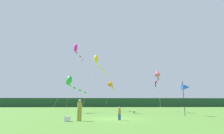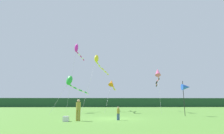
{
  "view_description": "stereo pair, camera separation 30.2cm",
  "coord_description": "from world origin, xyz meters",
  "px_view_note": "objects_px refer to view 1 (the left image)",
  "views": [
    {
      "loc": [
        -1.04,
        -16.7,
        1.41
      ],
      "look_at": [
        0.0,
        6.0,
        5.93
      ],
      "focal_mm": 28.8,
      "sensor_mm": 36.0,
      "label": 1
    },
    {
      "loc": [
        -0.74,
        -16.71,
        1.41
      ],
      "look_at": [
        0.0,
        6.0,
        5.93
      ],
      "focal_mm": 28.8,
      "sensor_mm": 36.0,
      "label": 2
    }
  ],
  "objects_px": {
    "kite_green": "(71,82)",
    "kite_yellow": "(98,61)",
    "banner_flag_pole": "(186,87)",
    "kite_rainbow": "(157,74)",
    "cooler_box": "(67,119)",
    "kite_magenta": "(76,50)",
    "person_child": "(119,113)",
    "kite_orange": "(111,83)",
    "person_adult": "(80,109)"
  },
  "relations": [
    {
      "from": "cooler_box",
      "to": "kite_green",
      "type": "bearing_deg",
      "value": 99.9
    },
    {
      "from": "cooler_box",
      "to": "kite_rainbow",
      "type": "relative_size",
      "value": 0.05
    },
    {
      "from": "kite_magenta",
      "to": "kite_yellow",
      "type": "bearing_deg",
      "value": -46.93
    },
    {
      "from": "person_adult",
      "to": "kite_rainbow",
      "type": "relative_size",
      "value": 0.19
    },
    {
      "from": "banner_flag_pole",
      "to": "person_adult",
      "type": "bearing_deg",
      "value": -155.78
    },
    {
      "from": "cooler_box",
      "to": "person_adult",
      "type": "bearing_deg",
      "value": 23.66
    },
    {
      "from": "banner_flag_pole",
      "to": "kite_green",
      "type": "xyz_separation_m",
      "value": [
        -14.08,
        6.98,
        1.36
      ]
    },
    {
      "from": "person_child",
      "to": "kite_yellow",
      "type": "distance_m",
      "value": 14.98
    },
    {
      "from": "cooler_box",
      "to": "banner_flag_pole",
      "type": "height_order",
      "value": "banner_flag_pole"
    },
    {
      "from": "person_child",
      "to": "cooler_box",
      "type": "xyz_separation_m",
      "value": [
        -4.08,
        -0.95,
        -0.41
      ]
    },
    {
      "from": "kite_orange",
      "to": "kite_green",
      "type": "relative_size",
      "value": 1.15
    },
    {
      "from": "person_child",
      "to": "cooler_box",
      "type": "relative_size",
      "value": 2.47
    },
    {
      "from": "kite_orange",
      "to": "person_adult",
      "type": "bearing_deg",
      "value": -100.66
    },
    {
      "from": "kite_green",
      "to": "kite_rainbow",
      "type": "xyz_separation_m",
      "value": [
        13.25,
        0.76,
        1.35
      ]
    },
    {
      "from": "person_child",
      "to": "kite_rainbow",
      "type": "distance_m",
      "value": 14.95
    },
    {
      "from": "person_adult",
      "to": "kite_green",
      "type": "distance_m",
      "value": 12.82
    },
    {
      "from": "kite_green",
      "to": "person_adult",
      "type": "bearing_deg",
      "value": -75.87
    },
    {
      "from": "kite_yellow",
      "to": "kite_rainbow",
      "type": "height_order",
      "value": "kite_yellow"
    },
    {
      "from": "person_child",
      "to": "kite_magenta",
      "type": "height_order",
      "value": "kite_magenta"
    },
    {
      "from": "kite_yellow",
      "to": "kite_magenta",
      "type": "bearing_deg",
      "value": 133.07
    },
    {
      "from": "cooler_box",
      "to": "kite_yellow",
      "type": "bearing_deg",
      "value": 82.79
    },
    {
      "from": "kite_green",
      "to": "banner_flag_pole",
      "type": "bearing_deg",
      "value": -26.37
    },
    {
      "from": "person_child",
      "to": "cooler_box",
      "type": "distance_m",
      "value": 4.21
    },
    {
      "from": "kite_yellow",
      "to": "kite_rainbow",
      "type": "bearing_deg",
      "value": -4.43
    },
    {
      "from": "banner_flag_pole",
      "to": "cooler_box",
      "type": "bearing_deg",
      "value": -155.82
    },
    {
      "from": "person_child",
      "to": "cooler_box",
      "type": "bearing_deg",
      "value": -166.88
    },
    {
      "from": "person_adult",
      "to": "kite_orange",
      "type": "xyz_separation_m",
      "value": [
        3.17,
        16.83,
        3.83
      ]
    },
    {
      "from": "kite_green",
      "to": "kite_yellow",
      "type": "distance_m",
      "value": 5.43
    },
    {
      "from": "kite_orange",
      "to": "kite_green",
      "type": "xyz_separation_m",
      "value": [
        -6.18,
        -4.87,
        -0.33
      ]
    },
    {
      "from": "cooler_box",
      "to": "kite_magenta",
      "type": "relative_size",
      "value": 0.04
    },
    {
      "from": "banner_flag_pole",
      "to": "kite_orange",
      "type": "relative_size",
      "value": 0.49
    },
    {
      "from": "person_child",
      "to": "kite_rainbow",
      "type": "height_order",
      "value": "kite_rainbow"
    },
    {
      "from": "kite_yellow",
      "to": "kite_rainbow",
      "type": "xyz_separation_m",
      "value": [
        9.34,
        -0.72,
        -2.13
      ]
    },
    {
      "from": "kite_green",
      "to": "person_child",
      "type": "bearing_deg",
      "value": -61.31
    },
    {
      "from": "kite_orange",
      "to": "kite_yellow",
      "type": "distance_m",
      "value": 5.15
    },
    {
      "from": "person_adult",
      "to": "kite_yellow",
      "type": "height_order",
      "value": "kite_yellow"
    },
    {
      "from": "banner_flag_pole",
      "to": "kite_magenta",
      "type": "bearing_deg",
      "value": 137.99
    },
    {
      "from": "kite_magenta",
      "to": "kite_orange",
      "type": "xyz_separation_m",
      "value": [
        6.46,
        -1.09,
        -6.44
      ]
    },
    {
      "from": "banner_flag_pole",
      "to": "kite_yellow",
      "type": "bearing_deg",
      "value": 140.27
    },
    {
      "from": "banner_flag_pole",
      "to": "kite_rainbow",
      "type": "xyz_separation_m",
      "value": [
        -0.84,
        7.74,
        2.71
      ]
    },
    {
      "from": "kite_green",
      "to": "kite_rainbow",
      "type": "height_order",
      "value": "kite_rainbow"
    },
    {
      "from": "person_child",
      "to": "kite_rainbow",
      "type": "bearing_deg",
      "value": 59.99
    },
    {
      "from": "kite_magenta",
      "to": "kite_orange",
      "type": "height_order",
      "value": "kite_magenta"
    },
    {
      "from": "cooler_box",
      "to": "kite_yellow",
      "type": "height_order",
      "value": "kite_yellow"
    },
    {
      "from": "person_child",
      "to": "person_adult",
      "type": "bearing_deg",
      "value": -169.88
    },
    {
      "from": "person_adult",
      "to": "cooler_box",
      "type": "distance_m",
      "value": 1.19
    },
    {
      "from": "cooler_box",
      "to": "kite_yellow",
      "type": "distance_m",
      "value": 15.92
    },
    {
      "from": "kite_green",
      "to": "kite_orange",
      "type": "bearing_deg",
      "value": 38.23
    },
    {
      "from": "cooler_box",
      "to": "kite_magenta",
      "type": "height_order",
      "value": "kite_magenta"
    },
    {
      "from": "kite_magenta",
      "to": "kite_yellow",
      "type": "relative_size",
      "value": 1.14
    }
  ]
}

